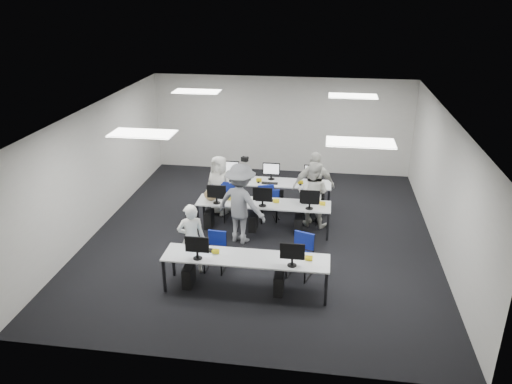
# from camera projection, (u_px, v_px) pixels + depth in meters

# --- Properties ---
(room) EXTENTS (9.00, 9.02, 3.00)m
(room) POSITION_uv_depth(u_px,v_px,m) (263.00, 176.00, 11.44)
(room) COLOR black
(room) RESTS_ON ground
(ceiling_panels) EXTENTS (5.20, 4.60, 0.02)m
(ceiling_panels) POSITION_uv_depth(u_px,v_px,m) (263.00, 112.00, 10.86)
(ceiling_panels) COLOR white
(ceiling_panels) RESTS_ON room
(desk_front) EXTENTS (3.20, 0.70, 0.73)m
(desk_front) POSITION_uv_depth(u_px,v_px,m) (246.00, 259.00, 9.56)
(desk_front) COLOR silver
(desk_front) RESTS_ON ground
(desk_mid) EXTENTS (3.20, 0.70, 0.73)m
(desk_mid) POSITION_uv_depth(u_px,v_px,m) (263.00, 205.00, 11.93)
(desk_mid) COLOR silver
(desk_mid) RESTS_ON ground
(desk_back) EXTENTS (3.20, 0.70, 0.73)m
(desk_back) POSITION_uv_depth(u_px,v_px,m) (270.00, 183.00, 13.21)
(desk_back) COLOR silver
(desk_back) RESTS_ON ground
(equipment_front) EXTENTS (2.51, 0.41, 1.19)m
(equipment_front) POSITION_uv_depth(u_px,v_px,m) (236.00, 274.00, 9.69)
(equipment_front) COLOR #0C51A0
(equipment_front) RESTS_ON desk_front
(equipment_mid) EXTENTS (2.91, 0.41, 1.19)m
(equipment_mid) POSITION_uv_depth(u_px,v_px,m) (255.00, 217.00, 12.07)
(equipment_mid) COLOR white
(equipment_mid) RESTS_ON desk_mid
(equipment_back) EXTENTS (2.91, 0.41, 1.19)m
(equipment_back) POSITION_uv_depth(u_px,v_px,m) (277.00, 195.00, 13.33)
(equipment_back) COLOR white
(equipment_back) RESTS_ON desk_back
(chair_0) EXTENTS (0.43, 0.47, 0.82)m
(chair_0) POSITION_uv_depth(u_px,v_px,m) (216.00, 258.00, 10.42)
(chair_0) COLOR navy
(chair_0) RESTS_ON ground
(chair_1) EXTENTS (0.58, 0.60, 0.91)m
(chair_1) POSITION_uv_depth(u_px,v_px,m) (300.00, 263.00, 10.19)
(chair_1) COLOR navy
(chair_1) RESTS_ON ground
(chair_2) EXTENTS (0.50, 0.53, 0.93)m
(chair_2) POSITION_uv_depth(u_px,v_px,m) (219.00, 208.00, 12.71)
(chair_2) COLOR navy
(chair_2) RESTS_ON ground
(chair_3) EXTENTS (0.55, 0.58, 0.88)m
(chair_3) POSITION_uv_depth(u_px,v_px,m) (267.00, 210.00, 12.63)
(chair_3) COLOR navy
(chair_3) RESTS_ON ground
(chair_4) EXTENTS (0.47, 0.51, 0.89)m
(chair_4) POSITION_uv_depth(u_px,v_px,m) (310.00, 211.00, 12.54)
(chair_4) COLOR navy
(chair_4) RESTS_ON ground
(chair_5) EXTENTS (0.58, 0.60, 0.90)m
(chair_5) POSITION_uv_depth(u_px,v_px,m) (228.00, 203.00, 13.01)
(chair_5) COLOR navy
(chair_5) RESTS_ON ground
(chair_6) EXTENTS (0.51, 0.53, 0.82)m
(chair_6) POSITION_uv_depth(u_px,v_px,m) (271.00, 208.00, 12.79)
(chair_6) COLOR navy
(chair_6) RESTS_ON ground
(chair_7) EXTENTS (0.50, 0.52, 0.82)m
(chair_7) POSITION_uv_depth(u_px,v_px,m) (309.00, 208.00, 12.75)
(chair_7) COLOR navy
(chair_7) RESTS_ON ground
(handbag) EXTENTS (0.37, 0.28, 0.27)m
(handbag) POSITION_uv_depth(u_px,v_px,m) (211.00, 195.00, 12.00)
(handbag) COLOR #9B7D50
(handbag) RESTS_ON desk_mid
(student_0) EXTENTS (0.66, 0.54, 1.54)m
(student_0) POSITION_uv_depth(u_px,v_px,m) (191.00, 239.00, 10.14)
(student_0) COLOR silver
(student_0) RESTS_ON ground
(student_1) EXTENTS (0.94, 0.81, 1.65)m
(student_1) POSITION_uv_depth(u_px,v_px,m) (313.00, 194.00, 12.18)
(student_1) COLOR silver
(student_1) RESTS_ON ground
(student_2) EXTENTS (0.88, 0.73, 1.55)m
(student_2) POSITION_uv_depth(u_px,v_px,m) (219.00, 185.00, 12.84)
(student_2) COLOR silver
(student_2) RESTS_ON ground
(student_3) EXTENTS (1.14, 0.71, 1.81)m
(student_3) POSITION_uv_depth(u_px,v_px,m) (314.00, 187.00, 12.38)
(student_3) COLOR silver
(student_3) RESTS_ON ground
(photographer) EXTENTS (1.40, 1.13, 1.90)m
(photographer) POSITION_uv_depth(u_px,v_px,m) (241.00, 203.00, 11.34)
(photographer) COLOR slate
(photographer) RESTS_ON ground
(dslr_camera) EXTENTS (0.20, 0.22, 0.10)m
(dslr_camera) POSITION_uv_depth(u_px,v_px,m) (245.00, 159.00, 11.10)
(dslr_camera) COLOR black
(dslr_camera) RESTS_ON photographer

